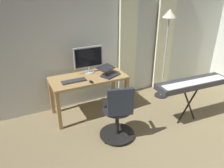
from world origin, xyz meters
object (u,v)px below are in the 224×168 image
Objects in this scene: computer_monitor at (88,58)px; computer_mouse at (91,82)px; floor_lamp at (168,31)px; computer_keyboard at (74,81)px; laptop at (109,72)px; office_chair at (118,115)px; desk at (89,82)px; piano_keyboard at (192,84)px.

computer_mouse is (0.13, 0.45, -0.26)m from computer_monitor.
floor_lamp is (-1.67, -0.17, 0.66)m from computer_mouse.
floor_lamp is at bearing -179.97° from computer_keyboard.
floor_lamp is (-1.26, -0.00, 0.63)m from laptop.
computer_keyboard is 2.03m from floor_lamp.
floor_lamp reaches higher than office_chair.
desk is at bearing -2.79° from floor_lamp.
desk is 0.44m from computer_monitor.
office_chair reaches higher than piano_keyboard.
laptop is 0.24× the size of floor_lamp.
computer_monitor is 1.85m from piano_keyboard.
office_chair is 1.71× the size of computer_monitor.
computer_mouse is at bearing -2.40° from laptop.
computer_monitor reaches higher than piano_keyboard.
piano_keyboard is 1.19m from floor_lamp.
computer_monitor is 0.54m from computer_keyboard.
desk is at bearing -100.37° from computer_mouse.
office_chair is (-0.12, 0.92, -0.19)m from desk.
computer_mouse is at bearing 79.63° from desk.
desk is 0.74× the size of floor_lamp.
computer_keyboard is (0.29, 0.08, 0.11)m from desk.
office_chair reaches higher than desk.
computer_keyboard is at bearing 36.33° from computer_monitor.
laptop is at bearing 179.88° from computer_keyboard.
desk is 2.46× the size of computer_monitor.
desk is 13.48× the size of computer_mouse.
computer_monitor is at bearing -106.72° from computer_mouse.
laptop is at bearing 88.70° from office_chair.
laptop is 4.35× the size of computer_mouse.
desk is at bearing -32.31° from piano_keyboard.
office_chair is 1.36m from piano_keyboard.
desk is 3.26× the size of computer_keyboard.
computer_monitor is 1.61m from floor_lamp.
computer_monitor is 1.26× the size of laptop.
computer_keyboard is 0.95× the size of laptop.
laptop is (-0.25, -0.84, 0.35)m from office_chair.
desk is at bearing -164.55° from computer_keyboard.
computer_monitor is 0.54m from computer_mouse.
computer_monitor is at bearing -70.38° from laptop.
office_chair is 0.52× the size of floor_lamp.
piano_keyboard is (-1.73, 0.96, -0.01)m from computer_keyboard.
office_chair reaches higher than laptop.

